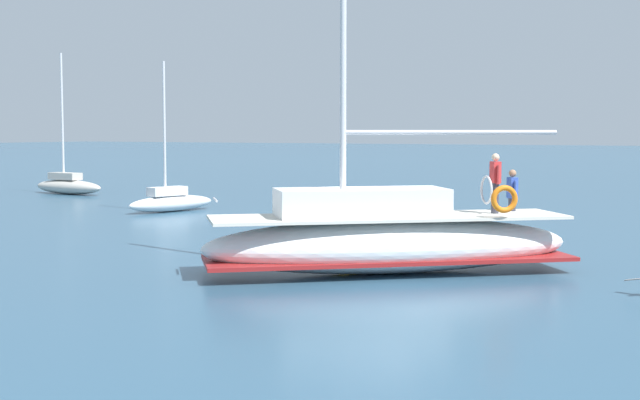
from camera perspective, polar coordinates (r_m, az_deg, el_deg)
ground_plane at (r=23.48m, az=3.67°, el=-4.40°), size 400.00×400.00×0.00m
main_sailboat at (r=22.51m, az=4.30°, el=-2.48°), size 7.98×8.92×11.70m
moored_cutter_left at (r=52.30m, az=-16.07°, el=0.99°), size 1.57×5.21×8.05m
moored_cutter_right at (r=40.06m, az=-9.67°, el=-0.02°), size 4.63×2.21×6.71m
mooring_buoy at (r=29.43m, az=1.57°, el=-2.12°), size 0.78×0.78×0.99m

